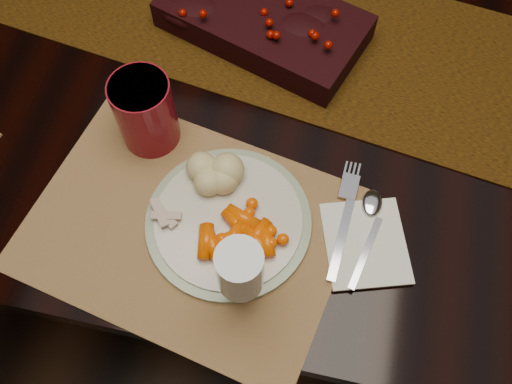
% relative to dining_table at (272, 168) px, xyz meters
% --- Properties ---
extents(floor, '(5.00, 5.00, 0.00)m').
position_rel_dining_table_xyz_m(floor, '(0.00, 0.00, -0.38)').
color(floor, black).
rests_on(floor, ground).
extents(dining_table, '(1.80, 1.00, 0.75)m').
position_rel_dining_table_xyz_m(dining_table, '(0.00, 0.00, 0.00)').
color(dining_table, black).
rests_on(dining_table, floor).
extents(table_runner, '(1.77, 0.63, 0.00)m').
position_rel_dining_table_xyz_m(table_runner, '(0.05, 0.07, 0.38)').
color(table_runner, black).
rests_on(table_runner, dining_table).
extents(centerpiece, '(0.39, 0.29, 0.07)m').
position_rel_dining_table_xyz_m(centerpiece, '(-0.04, 0.06, 0.41)').
color(centerpiece, black).
rests_on(centerpiece, table_runner).
extents(placemat_main, '(0.52, 0.42, 0.00)m').
position_rel_dining_table_xyz_m(placemat_main, '(-0.07, -0.33, 0.38)').
color(placemat_main, brown).
rests_on(placemat_main, dining_table).
extents(dinner_plate, '(0.25, 0.25, 0.01)m').
position_rel_dining_table_xyz_m(dinner_plate, '(-0.01, -0.31, 0.39)').
color(dinner_plate, beige).
rests_on(dinner_plate, placemat_main).
extents(baby_carrots, '(0.13, 0.11, 0.02)m').
position_rel_dining_table_xyz_m(baby_carrots, '(0.01, -0.35, 0.40)').
color(baby_carrots, '#EF5100').
rests_on(baby_carrots, dinner_plate).
extents(mashed_potatoes, '(0.11, 0.10, 0.05)m').
position_rel_dining_table_xyz_m(mashed_potatoes, '(-0.05, -0.25, 0.42)').
color(mashed_potatoes, '#D0BD6D').
rests_on(mashed_potatoes, dinner_plate).
extents(turkey_shreds, '(0.08, 0.07, 0.02)m').
position_rel_dining_table_xyz_m(turkey_shreds, '(-0.11, -0.34, 0.40)').
color(turkey_shreds, '#D1AB9F').
rests_on(turkey_shreds, dinner_plate).
extents(napkin, '(0.15, 0.16, 0.00)m').
position_rel_dining_table_xyz_m(napkin, '(0.19, -0.31, 0.38)').
color(napkin, white).
rests_on(napkin, placemat_main).
extents(fork, '(0.04, 0.17, 0.00)m').
position_rel_dining_table_xyz_m(fork, '(0.15, -0.29, 0.39)').
color(fork, '#A9A8BA').
rests_on(fork, napkin).
extents(spoon, '(0.06, 0.15, 0.00)m').
position_rel_dining_table_xyz_m(spoon, '(0.19, -0.30, 0.39)').
color(spoon, silver).
rests_on(spoon, napkin).
extents(red_cup, '(0.11, 0.11, 0.13)m').
position_rel_dining_table_xyz_m(red_cup, '(-0.17, -0.19, 0.44)').
color(red_cup, maroon).
rests_on(red_cup, placemat_main).
extents(wine_glass, '(0.07, 0.07, 0.16)m').
position_rel_dining_table_xyz_m(wine_glass, '(0.03, -0.42, 0.46)').
color(wine_glass, '#A5B8C1').
rests_on(wine_glass, dining_table).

